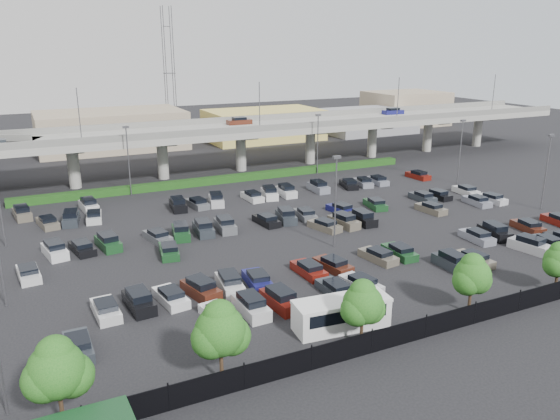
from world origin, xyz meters
The scene contains 10 objects.
ground centered at (0.00, 0.00, 0.00)m, with size 280.00×280.00×0.00m, color black.
overpass centered at (-0.25, 32.00, 6.97)m, with size 150.00×13.00×15.80m.
hedge centered at (0.00, 25.00, 0.55)m, with size 66.00×1.60×1.10m, color #173B11.
fence centered at (-0.05, -28.00, 0.90)m, with size 70.00×0.10×2.00m.
tree_row centered at (0.70, -26.53, 3.52)m, with size 65.07×3.66×5.94m.
shuttle_bus centered at (-8.98, -23.82, 1.35)m, with size 7.95×3.39×2.48m.
parked_cars centered at (-1.38, -2.40, 0.63)m, with size 62.84×41.63×1.67m.
light_poles centered at (-4.13, 2.00, 6.24)m, with size 66.90×48.38×10.30m.
distant_buildings centered at (12.38, 61.81, 3.74)m, with size 138.00×24.00×9.00m.
comm_tower centered at (4.00, 74.00, 15.61)m, with size 2.40×2.40×30.00m.
Camera 1 is at (-30.32, -56.67, 21.70)m, focal length 35.00 mm.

